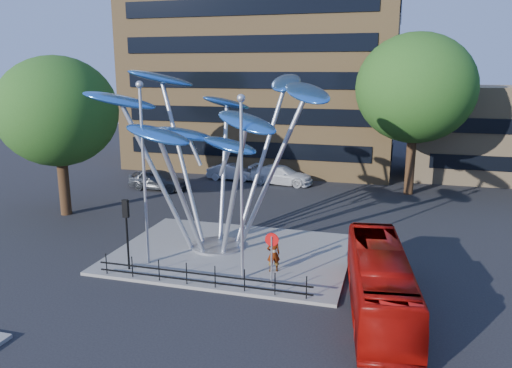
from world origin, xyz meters
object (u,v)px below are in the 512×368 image
(tree_left, at_px, (57,112))
(red_bus, at_px, (379,281))
(no_entry_sign_island, at_px, (272,250))
(parked_car_right, at_px, (281,175))
(parked_car_mid, at_px, (232,172))
(street_lamp_left, at_px, (143,159))
(tree_right, at_px, (416,88))
(street_lamp_right, at_px, (242,172))
(leaf_sculpture, at_px, (215,121))
(traffic_light_island, at_px, (126,220))
(parked_car_left, at_px, (159,180))
(pedestrian, at_px, (273,254))

(tree_left, relative_size, red_bus, 1.14)
(no_entry_sign_island, height_order, parked_car_right, no_entry_sign_island)
(no_entry_sign_island, height_order, parked_car_mid, no_entry_sign_island)
(no_entry_sign_island, relative_size, parked_car_right, 0.46)
(red_bus, bearing_deg, street_lamp_left, 163.28)
(parked_car_right, bearing_deg, street_lamp_left, 179.15)
(parked_car_right, bearing_deg, tree_right, -87.46)
(street_lamp_right, bearing_deg, parked_car_right, 97.93)
(leaf_sculpture, xyz_separation_m, traffic_light_island, (-2.93, -4.18, -4.26))
(street_lamp_left, xyz_separation_m, parked_car_left, (-6.73, 14.50, -4.54))
(red_bus, height_order, parked_car_mid, red_bus)
(leaf_sculpture, xyz_separation_m, street_lamp_right, (2.57, -3.68, -1.78))
(parked_car_mid, bearing_deg, no_entry_sign_island, -158.93)
(traffic_light_island, distance_m, parked_car_mid, 20.66)
(tree_right, distance_m, traffic_light_island, 24.06)
(leaf_sculpture, xyz_separation_m, street_lamp_left, (-2.43, -3.18, -1.52))
(leaf_sculpture, distance_m, street_lamp_left, 4.28)
(no_entry_sign_island, height_order, red_bus, no_entry_sign_island)
(tree_right, bearing_deg, street_lamp_left, -124.05)
(tree_left, relative_size, traffic_light_island, 3.01)
(parked_car_mid, bearing_deg, parked_car_left, 136.00)
(leaf_sculpture, bearing_deg, parked_car_mid, 105.94)
(street_lamp_right, distance_m, traffic_light_island, 6.05)
(street_lamp_right, relative_size, traffic_light_island, 2.42)
(tree_left, bearing_deg, parked_car_mid, 60.78)
(leaf_sculpture, relative_size, parked_car_mid, 2.98)
(traffic_light_island, height_order, no_entry_sign_island, traffic_light_island)
(traffic_light_island, height_order, parked_car_left, traffic_light_island)
(tree_right, distance_m, red_bus, 21.40)
(leaf_sculpture, relative_size, no_entry_sign_island, 5.19)
(pedestrian, relative_size, parked_car_mid, 0.41)
(street_lamp_left, bearing_deg, no_entry_sign_island, -8.61)
(parked_car_left, relative_size, parked_car_mid, 1.13)
(street_lamp_right, xyz_separation_m, parked_car_left, (-11.73, 15.00, -4.27))
(tree_right, bearing_deg, pedestrian, -109.49)
(leaf_sculpture, xyz_separation_m, pedestrian, (3.75, -2.54, -5.85))
(tree_right, height_order, street_lamp_right, tree_right)
(leaf_sculpture, distance_m, traffic_light_island, 6.65)
(pedestrian, xyz_separation_m, parked_car_right, (-3.91, 18.46, -0.25))
(no_entry_sign_island, relative_size, parked_car_left, 0.51)
(street_lamp_right, relative_size, parked_car_right, 1.56)
(street_lamp_right, height_order, traffic_light_island, street_lamp_right)
(tree_right, bearing_deg, traffic_light_island, -123.69)
(street_lamp_right, height_order, parked_car_right, street_lamp_right)
(traffic_light_island, bearing_deg, tree_right, 56.31)
(tree_left, bearing_deg, parked_car_right, 46.96)
(parked_car_mid, xyz_separation_m, parked_car_right, (4.50, -0.40, 0.07))
(tree_left, bearing_deg, street_lamp_left, -34.38)
(leaf_sculpture, height_order, parked_car_mid, leaf_sculpture)
(street_lamp_left, distance_m, street_lamp_right, 5.03)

